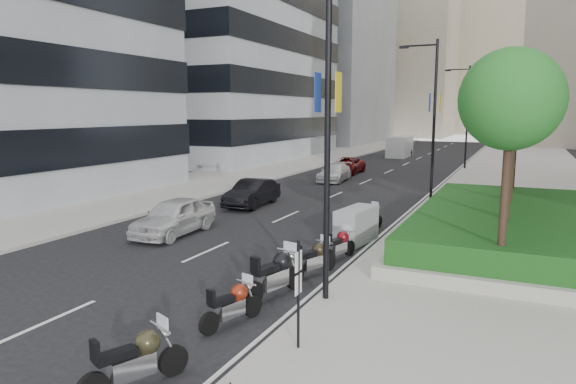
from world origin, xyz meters
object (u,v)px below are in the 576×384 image
Objects in this scene: motorcycle_3 at (314,259)px; lamp_post_1 at (432,112)px; motorcycle_0 at (137,359)px; motorcycle_4 at (340,245)px; motorcycle_1 at (233,304)px; motorcycle_5 at (356,225)px; delivery_van at (400,147)px; car_b at (252,193)px; car_d at (347,165)px; motorcycle_2 at (276,274)px; car_c at (335,173)px; lamp_post_0 at (322,114)px; parking_sign at (298,289)px; motorcycle_6 at (367,218)px; car_a at (174,216)px; lamp_post_2 at (466,112)px.

lamp_post_1 is at bearing 16.68° from motorcycle_3.
motorcycle_0 is 1.06× the size of motorcycle_4.
motorcycle_4 is (0.67, 9.58, -0.06)m from motorcycle_0.
motorcycle_1 is 0.80× the size of motorcycle_5.
delivery_van is at bearing 29.64° from motorcycle_3.
motorcycle_4 is at bearing 11.75° from motorcycle_1.
car_b is 0.92× the size of car_d.
motorcycle_3 is (0.27, 2.18, -0.11)m from motorcycle_2.
car_c reaches higher than motorcycle_0.
car_b is at bearing -148.84° from lamp_post_1.
delivery_van is (-8.00, 45.64, -4.00)m from lamp_post_0.
car_b is at bearing 121.79° from parking_sign.
motorcycle_5 is 0.44× the size of delivery_van.
delivery_van is (-6.79, 36.87, 0.52)m from motorcycle_6.
lamp_post_1 reaches higher than motorcycle_0.
parking_sign is at bearing -76.05° from car_c.
motorcycle_2 is 0.44× the size of delivery_van.
motorcycle_5 is 0.55× the size of car_c.
car_c reaches higher than motorcycle_3.
parking_sign is at bearing -131.89° from motorcycle_2.
motorcycle_0 is 9.61m from motorcycle_4.
car_c reaches higher than motorcycle_4.
motorcycle_0 is 14.30m from motorcycle_6.
lamp_post_0 is 2.00× the size of car_a.
lamp_post_2 is 4.36× the size of motorcycle_0.
lamp_post_2 is 40.80m from motorcycle_0.
lamp_post_0 is 4.54× the size of motorcycle_3.
motorcycle_4 is (-1.50, 7.06, -0.93)m from parking_sign.
car_c is (-8.50, 26.26, -0.81)m from parking_sign.
car_b is (-9.20, 14.84, -0.73)m from parking_sign.
car_b reaches higher than car_d.
lamp_post_1 is 4.54× the size of motorcycle_3.
lamp_post_0 is 4.36× the size of motorcycle_0.
car_d is (-7.51, 21.64, -0.03)m from motorcycle_5.
motorcycle_0 is at bearing -70.64° from car_b.
motorcycle_3 is at bearing -76.09° from car_c.
motorcycle_4 is 0.35× the size of delivery_van.
car_a reaches higher than car_b.
motorcycle_0 is 1.07× the size of motorcycle_1.
motorcycle_0 is at bearing -168.20° from motorcycle_2.
motorcycle_3 is at bearing -55.02° from car_b.
motorcycle_5 reaches higher than motorcycle_1.
motorcycle_4 is 4.73m from motorcycle_6.
motorcycle_2 reaches higher than motorcycle_0.
lamp_post_0 is at bearing -81.51° from delivery_van.
lamp_post_2 reaches higher than motorcycle_3.
motorcycle_0 is at bearing -170.32° from motorcycle_4.
lamp_post_2 reaches higher than delivery_van.
motorcycle_4 is 1.00× the size of motorcycle_6.
motorcycle_4 is 10.94m from car_b.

